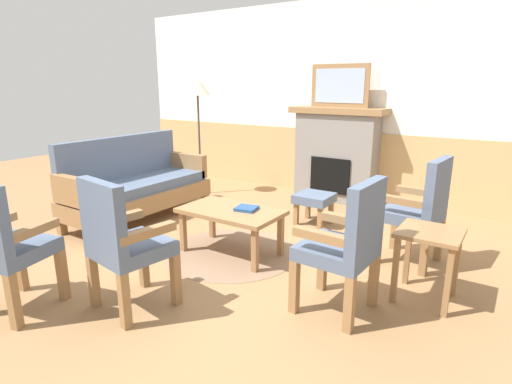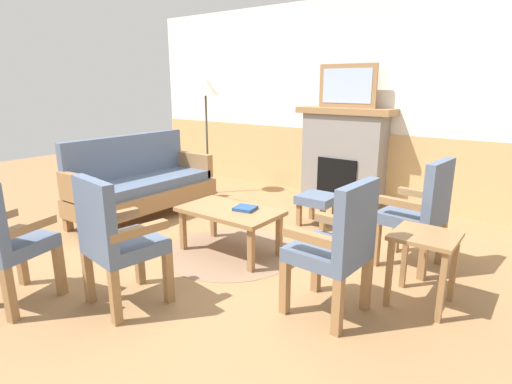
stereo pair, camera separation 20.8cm
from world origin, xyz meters
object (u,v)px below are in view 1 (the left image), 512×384
armchair_front_center (122,239)px  floor_lamp_by_couch (198,94)px  armchair_by_window_left (420,207)px  coffee_table (231,215)px  side_table (429,245)px  armchair_near_fireplace (346,242)px  armchair_front_left (1,242)px  book_on_table (247,208)px  footstool (314,200)px  framed_picture (340,86)px  couch (136,186)px  fireplace (336,154)px

armchair_front_center → floor_lamp_by_couch: bearing=121.6°
armchair_by_window_left → armchair_front_center: same height
coffee_table → side_table: 1.75m
armchair_near_fireplace → armchair_front_left: (-1.97, -1.33, 0.00)m
armchair_front_center → side_table: (1.76, 1.35, -0.10)m
book_on_table → side_table: size_ratio=0.35×
footstool → armchair_near_fireplace: (1.02, -1.62, 0.25)m
framed_picture → floor_lamp_by_couch: bearing=-155.9°
coffee_table → armchair_by_window_left: armchair_by_window_left is taller
couch → floor_lamp_by_couch: floor_lamp_by_couch is taller
fireplace → floor_lamp_by_couch: bearing=-155.9°
coffee_table → book_on_table: book_on_table is taller
fireplace → footstool: fireplace is taller
couch → framed_picture: bearing=51.6°
framed_picture → book_on_table: framed_picture is taller
couch → floor_lamp_by_couch: (-0.12, 1.30, 1.05)m
side_table → couch: bearing=178.1°
book_on_table → armchair_by_window_left: bearing=25.6°
couch → armchair_by_window_left: (3.13, 0.52, 0.14)m
couch → armchair_near_fireplace: same height
coffee_table → armchair_by_window_left: (1.54, 0.74, 0.15)m
side_table → framed_picture: bearing=127.2°
armchair_front_center → armchair_by_window_left: bearing=51.9°
book_on_table → armchair_by_window_left: 1.56m
fireplace → armchair_front_center: size_ratio=1.33×
couch → armchair_front_left: 2.17m
armchair_near_fireplace → armchair_by_window_left: (0.23, 1.15, 0.00)m
side_table → floor_lamp_by_couch: bearing=157.8°
armchair_near_fireplace → side_table: (0.44, 0.52, -0.10)m
fireplace → armchair_front_center: (-0.09, -3.56, -0.11)m
book_on_table → coffee_table: bearing=-153.5°
fireplace → armchair_front_left: fireplace is taller
armchair_by_window_left → footstool: bearing=159.3°
book_on_table → side_table: bearing=1.5°
coffee_table → armchair_near_fireplace: size_ratio=0.98×
book_on_table → floor_lamp_by_couch: 2.55m
couch → armchair_by_window_left: bearing=9.4°
footstool → armchair_front_left: bearing=-107.9°
armchair_front_center → floor_lamp_by_couch: (-1.70, 2.76, 0.91)m
armchair_near_fireplace → floor_lamp_by_couch: (-3.02, 1.93, 0.91)m
armchair_front_left → floor_lamp_by_couch: (-1.04, 3.25, 0.91)m
framed_picture → armchair_front_left: 4.24m
framed_picture → armchair_front_center: size_ratio=0.82×
armchair_front_center → armchair_front_left: bearing=-142.7°
armchair_front_left → armchair_front_center: size_ratio=1.00×
floor_lamp_by_couch → footstool: bearing=-8.7°
book_on_table → side_table: side_table is taller
couch → coffee_table: 1.61m
fireplace → book_on_table: (0.06, -2.25, -0.20)m
framed_picture → side_table: (1.68, -2.21, -1.13)m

